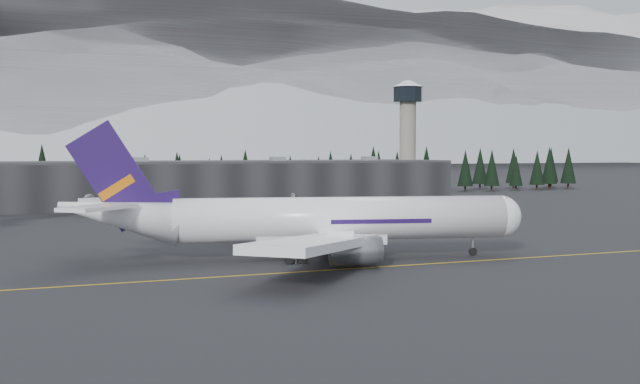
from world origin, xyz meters
name	(u,v)px	position (x,y,z in m)	size (l,w,h in m)	color
ground	(376,265)	(0.00, 0.00, 0.00)	(1400.00, 1400.00, 0.00)	black
taxiline	(383,267)	(0.00, -2.00, 0.01)	(400.00, 0.40, 0.02)	gold
terminal	(177,184)	(0.00, 125.00, 6.30)	(160.00, 30.00, 12.60)	black
control_tower	(408,126)	(75.00, 128.00, 23.41)	(10.00, 10.00, 37.70)	gray
treeline	(152,175)	(0.00, 162.00, 7.50)	(360.00, 20.00, 15.00)	black
mountain_ridge	(29,162)	(0.00, 1000.00, 0.00)	(4400.00, 900.00, 420.00)	white
jet_main	(301,220)	(-7.24, 9.66, 5.59)	(66.23, 60.41, 19.81)	white
gse_vehicle_a	(89,214)	(-27.08, 96.47, 0.74)	(2.46, 5.34, 1.48)	silver
gse_vehicle_b	(294,204)	(29.27, 109.60, 0.64)	(1.52, 3.77, 1.29)	silver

